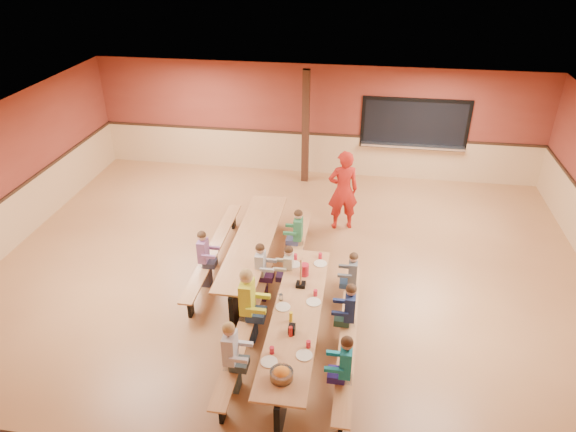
# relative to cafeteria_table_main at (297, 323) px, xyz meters

# --- Properties ---
(ground) EXTENTS (12.00, 12.00, 0.00)m
(ground) POSITION_rel_cafeteria_table_main_xyz_m (-0.47, 1.98, -0.53)
(ground) COLOR #976039
(ground) RESTS_ON ground
(room_envelope) EXTENTS (12.04, 10.04, 3.02)m
(room_envelope) POSITION_rel_cafeteria_table_main_xyz_m (-0.47, 1.98, 0.16)
(room_envelope) COLOR maroon
(room_envelope) RESTS_ON ground
(kitchen_pass_through) EXTENTS (2.78, 0.28, 1.38)m
(kitchen_pass_through) POSITION_rel_cafeteria_table_main_xyz_m (2.13, 6.94, 0.96)
(kitchen_pass_through) COLOR black
(kitchen_pass_through) RESTS_ON ground
(structural_post) EXTENTS (0.18, 0.18, 3.00)m
(structural_post) POSITION_rel_cafeteria_table_main_xyz_m (-0.67, 6.38, 0.97)
(structural_post) COLOR #321A10
(structural_post) RESTS_ON ground
(cafeteria_table_main) EXTENTS (1.91, 3.70, 0.74)m
(cafeteria_table_main) POSITION_rel_cafeteria_table_main_xyz_m (0.00, 0.00, 0.00)
(cafeteria_table_main) COLOR #B47847
(cafeteria_table_main) RESTS_ON ground
(cafeteria_table_second) EXTENTS (1.91, 3.70, 0.74)m
(cafeteria_table_second) POSITION_rel_cafeteria_table_main_xyz_m (-1.14, 2.08, 0.00)
(cafeteria_table_second) COLOR #B47847
(cafeteria_table_second) RESTS_ON ground
(seated_child_white_left) EXTENTS (0.38, 0.31, 1.24)m
(seated_child_white_left) POSITION_rel_cafeteria_table_main_xyz_m (-0.82, -0.98, 0.09)
(seated_child_white_left) COLOR silver
(seated_child_white_left) RESTS_ON ground
(seated_adult_yellow) EXTENTS (0.45, 0.37, 1.37)m
(seated_adult_yellow) POSITION_rel_cafeteria_table_main_xyz_m (-0.82, 0.12, 0.16)
(seated_adult_yellow) COLOR yellow
(seated_adult_yellow) RESTS_ON ground
(seated_child_grey_left) EXTENTS (0.35, 0.29, 1.17)m
(seated_child_grey_left) POSITION_rel_cafeteria_table_main_xyz_m (-0.82, 1.19, 0.06)
(seated_child_grey_left) COLOR #B2B2B2
(seated_child_grey_left) RESTS_ON ground
(seated_child_teal_right) EXTENTS (0.37, 0.30, 1.21)m
(seated_child_teal_right) POSITION_rel_cafeteria_table_main_xyz_m (0.83, -0.97, 0.08)
(seated_child_teal_right) COLOR teal
(seated_child_teal_right) RESTS_ON ground
(seated_child_navy_right) EXTENTS (0.37, 0.30, 1.20)m
(seated_child_navy_right) POSITION_rel_cafeteria_table_main_xyz_m (0.83, 0.22, 0.08)
(seated_child_navy_right) COLOR navy
(seated_child_navy_right) RESTS_ON ground
(seated_child_char_right) EXTENTS (0.33, 0.27, 1.14)m
(seated_child_char_right) POSITION_rel_cafeteria_table_main_xyz_m (0.83, 1.22, 0.04)
(seated_child_char_right) COLOR #545A5F
(seated_child_char_right) RESTS_ON ground
(seated_child_purple_sec) EXTENTS (0.35, 0.29, 1.18)m
(seated_child_purple_sec) POSITION_rel_cafeteria_table_main_xyz_m (-1.97, 1.44, 0.06)
(seated_child_purple_sec) COLOR #8C5A8F
(seated_child_purple_sec) RESTS_ON ground
(seated_child_green_sec) EXTENTS (0.36, 0.30, 1.20)m
(seated_child_green_sec) POSITION_rel_cafeteria_table_main_xyz_m (-0.32, 2.48, 0.07)
(seated_child_green_sec) COLOR #317849
(seated_child_green_sec) RESTS_ON ground
(seated_child_tan_sec) EXTENTS (0.34, 0.28, 1.15)m
(seated_child_tan_sec) POSITION_rel_cafeteria_table_main_xyz_m (-0.32, 1.23, 0.05)
(seated_child_tan_sec) COLOR #B6B293
(seated_child_tan_sec) RESTS_ON ground
(standing_woman) EXTENTS (0.78, 0.61, 1.88)m
(standing_woman) POSITION_rel_cafeteria_table_main_xyz_m (0.47, 4.03, 0.41)
(standing_woman) COLOR #AF1C14
(standing_woman) RESTS_ON ground
(punch_pitcher) EXTENTS (0.16, 0.16, 0.22)m
(punch_pitcher) POSITION_rel_cafeteria_table_main_xyz_m (-0.01, 1.02, 0.32)
(punch_pitcher) COLOR red
(punch_pitcher) RESTS_ON cafeteria_table_main
(chip_bowl) EXTENTS (0.32, 0.32, 0.15)m
(chip_bowl) POSITION_rel_cafeteria_table_main_xyz_m (-0.01, -1.36, 0.29)
(chip_bowl) COLOR #FFA128
(chip_bowl) RESTS_ON cafeteria_table_main
(napkin_dispenser) EXTENTS (0.10, 0.14, 0.13)m
(napkin_dispenser) POSITION_rel_cafeteria_table_main_xyz_m (-0.01, -0.45, 0.28)
(napkin_dispenser) COLOR black
(napkin_dispenser) RESTS_ON cafeteria_table_main
(condiment_mustard) EXTENTS (0.06, 0.06, 0.17)m
(condiment_mustard) POSITION_rel_cafeteria_table_main_xyz_m (-0.06, -0.20, 0.30)
(condiment_mustard) COLOR yellow
(condiment_mustard) RESTS_ON cafeteria_table_main
(condiment_ketchup) EXTENTS (0.06, 0.06, 0.17)m
(condiment_ketchup) POSITION_rel_cafeteria_table_main_xyz_m (-0.02, -0.53, 0.30)
(condiment_ketchup) COLOR #B2140F
(condiment_ketchup) RESTS_ON cafeteria_table_main
(table_paddle) EXTENTS (0.16, 0.16, 0.56)m
(table_paddle) POSITION_rel_cafeteria_table_main_xyz_m (-0.03, 0.70, 0.35)
(table_paddle) COLOR black
(table_paddle) RESTS_ON cafeteria_table_main
(place_settings) EXTENTS (0.65, 3.30, 0.11)m
(place_settings) POSITION_rel_cafeteria_table_main_xyz_m (0.00, 0.00, 0.27)
(place_settings) COLOR beige
(place_settings) RESTS_ON cafeteria_table_main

